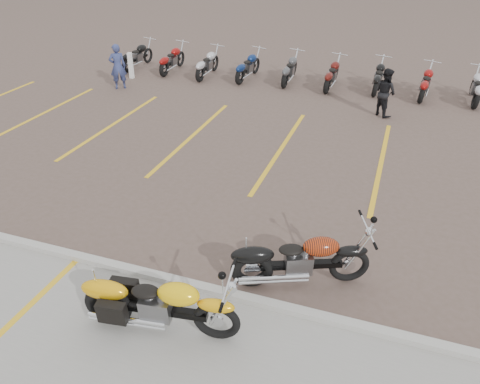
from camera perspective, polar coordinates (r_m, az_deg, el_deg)
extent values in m
plane|color=brown|center=(9.76, -1.16, -4.14)|extent=(100.00, 100.00, 0.00)
cube|color=#ADAAA3|center=(8.28, -6.12, -11.18)|extent=(60.00, 0.18, 0.12)
torus|color=black|center=(7.22, -2.79, -15.43)|extent=(0.73, 0.22, 0.72)
torus|color=black|center=(7.72, -15.62, -13.11)|extent=(0.78, 0.30, 0.77)
cube|color=black|center=(7.38, -9.50, -13.95)|extent=(1.45, 0.34, 0.11)
cube|color=slate|center=(7.35, -9.96, -13.50)|extent=(0.51, 0.40, 0.38)
ellipsoid|color=yellow|center=(7.02, -7.34, -12.04)|extent=(0.69, 0.44, 0.33)
ellipsoid|color=black|center=(7.20, -11.26, -11.64)|extent=(0.47, 0.35, 0.13)
torus|color=black|center=(8.39, 13.08, -8.73)|extent=(0.69, 0.39, 0.70)
torus|color=black|center=(8.09, 1.47, -9.44)|extent=(0.76, 0.46, 0.75)
cube|color=black|center=(8.16, 7.41, -8.77)|extent=(1.34, 0.67, 0.11)
cube|color=slate|center=(8.11, 7.07, -8.44)|extent=(0.55, 0.48, 0.37)
ellipsoid|color=black|center=(7.98, 9.75, -6.46)|extent=(0.71, 0.56, 0.32)
ellipsoid|color=black|center=(7.91, 6.18, -6.91)|extent=(0.50, 0.42, 0.13)
imported|color=navy|center=(18.41, -14.68, 14.58)|extent=(0.72, 0.67, 1.64)
imported|color=black|center=(15.87, 17.27, 11.53)|extent=(0.94, 0.93, 1.53)
cube|color=white|center=(19.69, -13.18, 14.78)|extent=(0.16, 0.16, 1.00)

